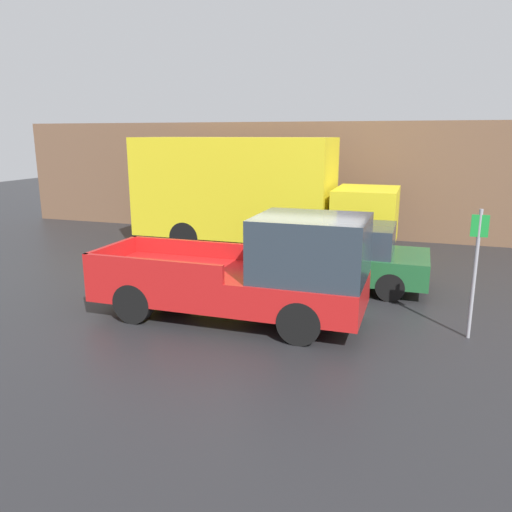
# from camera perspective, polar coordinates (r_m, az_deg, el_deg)

# --- Properties ---
(ground_plane) EXTENTS (60.00, 60.00, 0.00)m
(ground_plane) POSITION_cam_1_polar(r_m,az_deg,el_deg) (10.61, 4.52, -6.86)
(ground_plane) COLOR #232326
(building_wall) EXTENTS (28.00, 0.15, 4.18)m
(building_wall) POSITION_cam_1_polar(r_m,az_deg,el_deg) (18.58, 11.16, 8.42)
(building_wall) COLOR brown
(building_wall) RESTS_ON ground
(pickup_truck) EXTENTS (5.55, 1.97, 2.22)m
(pickup_truck) POSITION_cam_1_polar(r_m,az_deg,el_deg) (10.02, -0.07, -1.88)
(pickup_truck) COLOR red
(pickup_truck) RESTS_ON ground
(car) EXTENTS (4.38, 2.02, 1.57)m
(car) POSITION_cam_1_polar(r_m,az_deg,el_deg) (12.70, 9.54, 0.17)
(car) COLOR #1E592D
(car) RESTS_ON ground
(delivery_truck) EXTENTS (8.40, 2.61, 3.63)m
(delivery_truck) POSITION_cam_1_polar(r_m,az_deg,el_deg) (16.42, -0.58, 7.45)
(delivery_truck) COLOR gold
(delivery_truck) RESTS_ON ground
(parking_sign) EXTENTS (0.30, 0.07, 2.44)m
(parking_sign) POSITION_cam_1_polar(r_m,az_deg,el_deg) (9.91, 23.77, -1.18)
(parking_sign) COLOR gray
(parking_sign) RESTS_ON ground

